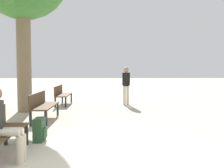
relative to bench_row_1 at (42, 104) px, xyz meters
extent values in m
cube|color=black|center=(0.30, -2.50, -0.29)|extent=(0.06, 0.06, 0.41)
cube|color=black|center=(-0.12, -2.50, -0.29)|extent=(0.06, 0.06, 0.41)
cube|color=#4C3823|center=(0.09, 0.00, -0.06)|extent=(0.51, 1.73, 0.04)
cube|color=#4C3823|center=(-0.14, 0.00, 0.15)|extent=(0.04, 1.73, 0.38)
cube|color=black|center=(0.30, -0.82, -0.29)|extent=(0.06, 0.06, 0.41)
cube|color=black|center=(0.30, 0.82, -0.29)|extent=(0.06, 0.06, 0.41)
cube|color=black|center=(-0.12, -0.82, -0.29)|extent=(0.06, 0.06, 0.41)
cube|color=black|center=(-0.12, 0.82, -0.29)|extent=(0.06, 0.06, 0.41)
cube|color=#4C3823|center=(0.09, 3.32, -0.06)|extent=(0.51, 1.73, 0.04)
cube|color=#4C3823|center=(-0.14, 3.32, 0.15)|extent=(0.04, 1.73, 0.38)
cube|color=black|center=(0.30, 2.50, -0.29)|extent=(0.06, 0.06, 0.41)
cube|color=black|center=(0.30, 4.13, -0.29)|extent=(0.06, 0.06, 0.41)
cube|color=black|center=(-0.12, 2.50, -0.29)|extent=(0.06, 0.06, 0.41)
cube|color=black|center=(-0.12, 4.13, -0.29)|extent=(0.06, 0.06, 0.41)
cylinder|color=#7A664C|center=(-1.03, 1.57, 1.55)|extent=(0.51, 0.51, 4.08)
cylinder|color=beige|center=(0.32, -3.52, 0.02)|extent=(0.40, 0.12, 0.12)
cylinder|color=beige|center=(0.52, -3.52, -0.27)|extent=(0.12, 0.12, 0.45)
cylinder|color=beige|center=(0.32, -3.38, 0.02)|extent=(0.40, 0.12, 0.12)
cylinder|color=beige|center=(0.52, -3.38, -0.27)|extent=(0.12, 0.12, 0.45)
cube|color=#284C2D|center=(0.49, -2.23, -0.25)|extent=(0.19, 0.37, 0.49)
cube|color=#284C2D|center=(0.61, -2.23, -0.32)|extent=(0.04, 0.26, 0.22)
cylinder|color=beige|center=(2.72, 3.15, -0.08)|extent=(0.12, 0.12, 0.82)
cylinder|color=beige|center=(2.86, 3.15, -0.08)|extent=(0.12, 0.12, 0.82)
cube|color=black|center=(2.79, 3.15, 0.62)|extent=(0.26, 0.23, 0.58)
cylinder|color=black|center=(2.67, 3.15, 0.63)|extent=(0.09, 0.09, 0.55)
cylinder|color=black|center=(2.91, 3.15, 0.63)|extent=(0.09, 0.09, 0.55)
sphere|color=#A37A5B|center=(2.79, 3.15, 1.02)|extent=(0.22, 0.22, 0.22)
camera|label=1|loc=(1.91, -7.52, 1.04)|focal=40.00mm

